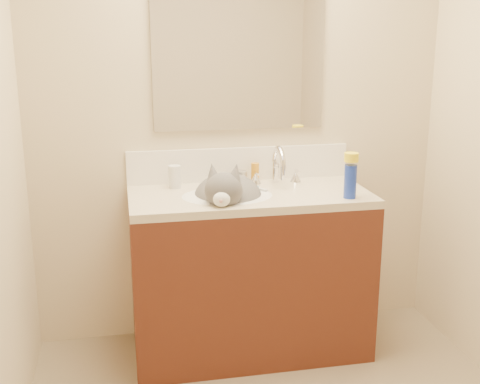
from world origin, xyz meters
name	(u,v)px	position (x,y,z in m)	size (l,w,h in m)	color
room_shell	(315,81)	(0.00, 0.00, 1.49)	(2.24, 2.54, 2.52)	beige
vanity_cabinet	(249,276)	(0.00, 0.97, 0.41)	(1.20, 0.55, 0.82)	#4D2014
counter_slab	(250,197)	(0.00, 0.97, 0.84)	(1.20, 0.55, 0.04)	beige
basin	(227,209)	(-0.12, 0.94, 0.79)	(0.45, 0.36, 0.14)	white
faucet	(278,168)	(0.18, 1.11, 0.95)	(0.28, 0.20, 0.21)	silver
cat	(228,198)	(-0.12, 0.95, 0.85)	(0.44, 0.52, 0.35)	#524F52
backsplash	(239,164)	(0.00, 1.24, 0.95)	(1.20, 0.02, 0.18)	white
mirror	(239,52)	(0.00, 1.24, 1.54)	(0.90, 0.02, 0.80)	white
pill_bottle	(175,177)	(-0.36, 1.15, 0.92)	(0.06, 0.06, 0.12)	silver
pill_label	(175,179)	(-0.36, 1.15, 0.91)	(0.06, 0.06, 0.04)	#D14622
silver_jar	(241,177)	(0.00, 1.17, 0.89)	(0.06, 0.06, 0.07)	#B7B7BC
amber_bottle	(255,173)	(0.07, 1.18, 0.91)	(0.04, 0.04, 0.11)	orange
toothbrush	(255,188)	(0.04, 1.04, 0.87)	(0.02, 0.15, 0.01)	silver
toothbrush_head	(255,188)	(0.04, 1.04, 0.87)	(0.02, 0.03, 0.02)	#6EBCEA
spray_can	(350,181)	(0.45, 0.79, 0.94)	(0.06, 0.06, 0.16)	#1831AD
spray_cap	(351,157)	(0.45, 0.79, 1.06)	(0.07, 0.07, 0.04)	yellow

